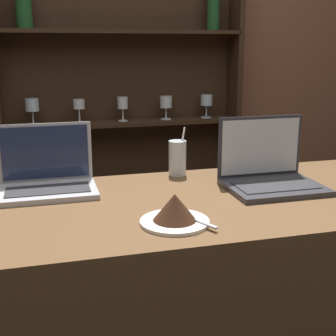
{
  "coord_description": "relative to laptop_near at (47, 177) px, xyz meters",
  "views": [
    {
      "loc": [
        -0.43,
        -1.0,
        1.48
      ],
      "look_at": [
        -0.06,
        0.38,
        1.1
      ],
      "focal_mm": 50.0,
      "sensor_mm": 36.0,
      "label": 1
    }
  ],
  "objects": [
    {
      "name": "laptop_near",
      "position": [
        0.0,
        0.0,
        0.0
      ],
      "size": [
        0.32,
        0.21,
        0.22
      ],
      "color": "#ADADB2",
      "rests_on": "bar_counter"
    },
    {
      "name": "laptop_far",
      "position": [
        0.74,
        -0.15,
        0.0
      ],
      "size": [
        0.32,
        0.25,
        0.24
      ],
      "color": "#333338",
      "rests_on": "bar_counter"
    },
    {
      "name": "cake_plate",
      "position": [
        0.33,
        -0.4,
        -0.01
      ],
      "size": [
        0.19,
        0.19,
        0.09
      ],
      "color": "white",
      "rests_on": "bar_counter"
    },
    {
      "name": "water_glass",
      "position": [
        0.48,
        0.08,
        0.02
      ],
      "size": [
        0.07,
        0.07,
        0.18
      ],
      "color": "silver",
      "rests_on": "bar_counter"
    },
    {
      "name": "back_wall",
      "position": [
        0.43,
        1.09,
        0.3
      ],
      "size": [
        7.0,
        0.06,
        2.7
      ],
      "color": "brown",
      "rests_on": "ground_plane"
    },
    {
      "name": "back_shelf",
      "position": [
        0.43,
        1.02,
        -0.04
      ],
      "size": [
        1.32,
        0.18,
        1.93
      ],
      "color": "#332114",
      "rests_on": "ground_plane"
    }
  ]
}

